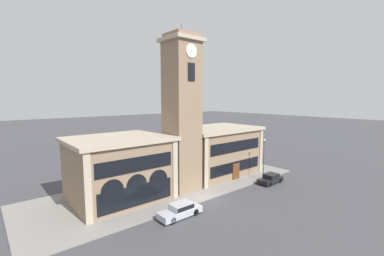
# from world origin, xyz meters

# --- Properties ---
(ground_plane) EXTENTS (300.00, 300.00, 0.00)m
(ground_plane) POSITION_xyz_m (0.00, 0.00, 0.00)
(ground_plane) COLOR #424247
(sidewalk_kerb) EXTENTS (38.67, 13.58, 0.15)m
(sidewalk_kerb) POSITION_xyz_m (0.00, 6.79, 0.07)
(sidewalk_kerb) COLOR gray
(sidewalk_kerb) RESTS_ON ground_plane
(clock_tower) EXTENTS (4.56, 4.56, 21.67)m
(clock_tower) POSITION_xyz_m (0.00, 4.86, 10.29)
(clock_tower) COLOR #897056
(clock_tower) RESTS_ON ground_plane
(town_hall_left_wing) EXTENTS (11.78, 9.34, 7.72)m
(town_hall_left_wing) POSITION_xyz_m (-7.77, 7.22, 3.88)
(town_hall_left_wing) COLOR #897056
(town_hall_left_wing) RESTS_ON ground_plane
(town_hall_right_wing) EXTENTS (13.81, 9.34, 7.65)m
(town_hall_right_wing) POSITION_xyz_m (8.78, 7.23, 3.85)
(town_hall_right_wing) COLOR #897056
(town_hall_right_wing) RESTS_ON ground_plane
(parked_car_near) EXTENTS (4.79, 1.79, 1.44)m
(parked_car_near) POSITION_xyz_m (-5.01, -1.32, 0.76)
(parked_car_near) COLOR #B2B7C1
(parked_car_near) RESTS_ON ground_plane
(parked_car_mid) EXTENTS (4.10, 1.81, 1.40)m
(parked_car_mid) POSITION_xyz_m (11.53, -1.32, 0.73)
(parked_car_mid) COLOR black
(parked_car_mid) RESTS_ON ground_plane
(street_lamp) EXTENTS (0.36, 0.36, 6.11)m
(street_lamp) POSITION_xyz_m (12.20, 0.40, 4.13)
(street_lamp) COLOR #4C4C51
(street_lamp) RESTS_ON sidewalk_kerb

